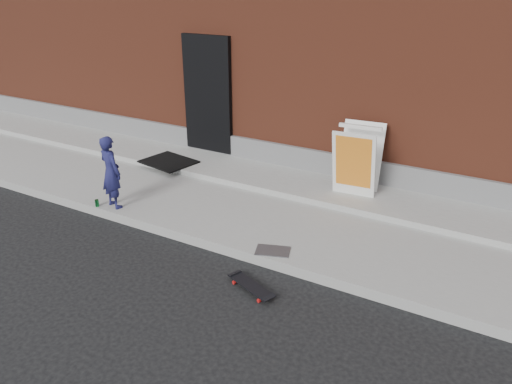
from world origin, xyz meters
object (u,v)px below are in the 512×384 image
Objects in this scene: pizza_sign at (357,160)px; soda_can at (97,203)px; skateboard at (251,286)px; child at (111,172)px.

soda_can is at bearing -145.63° from pizza_sign.
child is at bearing 165.92° from skateboard.
pizza_sign is at bearing -130.65° from child.
child is 1.03× the size of pizza_sign.
pizza_sign is 4.22m from soda_can.
pizza_sign is 9.99× the size of soda_can.
skateboard is at bearing -10.49° from soda_can.
soda_can is at bearing 169.51° from skateboard.
pizza_sign reaches higher than soda_can.
pizza_sign reaches higher than child.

